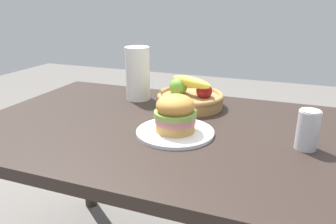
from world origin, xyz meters
The scene contains 6 objects.
dining_table centered at (0.00, 0.00, 0.65)m, with size 1.40×0.90×0.75m.
plate centered at (0.07, -0.06, 0.76)m, with size 0.27×0.27×0.01m, color white.
sandwich centered at (0.07, -0.06, 0.82)m, with size 0.15×0.15×0.13m.
soda_can centered at (0.49, -0.03, 0.81)m, with size 0.07×0.07×0.13m.
fruit_basket centered at (0.03, 0.24, 0.79)m, with size 0.29×0.29×0.14m.
paper_towel_roll centered at (-0.23, 0.27, 0.87)m, with size 0.11×0.11×0.24m, color white.
Camera 1 is at (0.41, -1.02, 1.19)m, focal length 34.21 mm.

